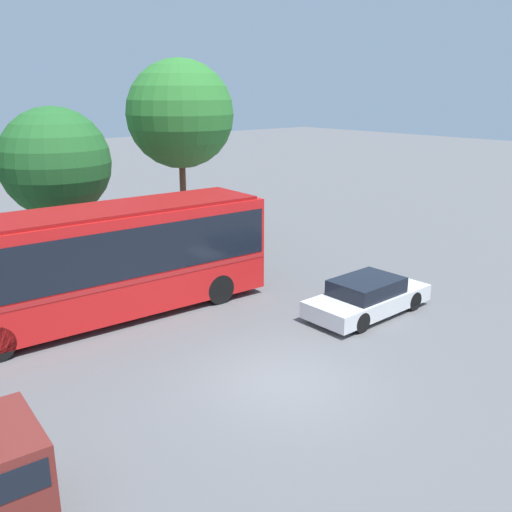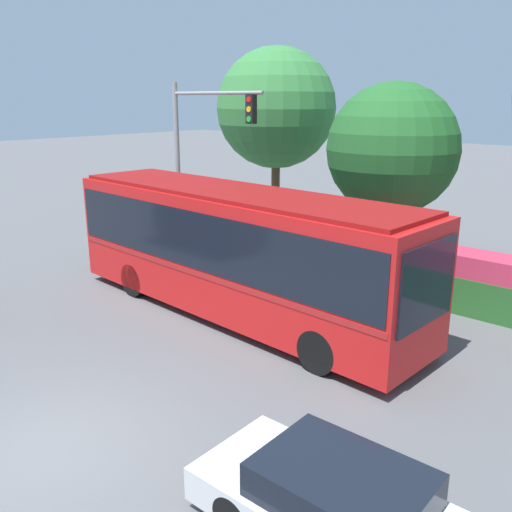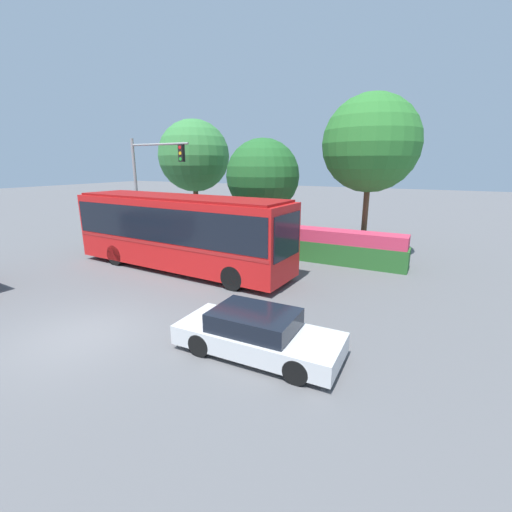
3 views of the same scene
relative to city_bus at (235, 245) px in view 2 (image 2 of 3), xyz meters
name	(u,v)px [view 2 (image 2 of 3)]	position (x,y,z in m)	size (l,w,h in m)	color
ground_plane	(45,450)	(1.77, -6.63, -1.95)	(140.00, 140.00, 0.00)	#5B5B5E
city_bus	(235,245)	(0.00, 0.00, 0.00)	(11.19, 3.15, 3.44)	red
sedan_foreground	(346,512)	(6.71, -5.08, -1.39)	(4.36, 1.82, 1.18)	silver
traffic_light_pole	(197,147)	(-4.75, 3.11, 2.12)	(4.19, 0.24, 6.28)	gray
flowering_hedge	(490,286)	(5.27, 4.46, -1.14)	(8.71, 1.14, 1.66)	#286028
street_tree_left	(276,109)	(-4.50, 7.24, 3.38)	(4.74, 4.74, 7.72)	brown
street_tree_centre	(392,150)	(1.34, 5.94, 2.20)	(4.21, 4.21, 6.27)	brown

